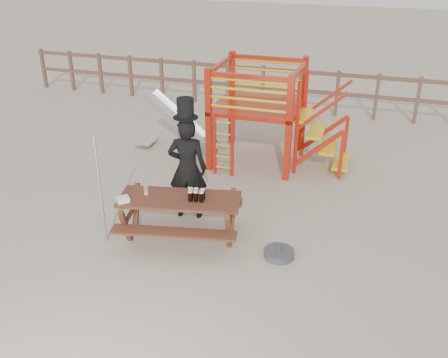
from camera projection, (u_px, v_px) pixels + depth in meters
ground at (187, 247)px, 7.76m from camera, size 60.00×60.00×0.00m
back_fence at (281, 84)px, 13.42m from camera, size 15.09×0.09×1.20m
playground_fort at (254, 111)px, 10.31m from camera, size 4.71×1.84×2.10m
picnic_table at (180, 213)px, 7.79m from camera, size 2.08×1.62×0.72m
man_with_hat at (187, 166)px, 8.22m from camera, size 0.72×0.54×2.09m
metal_pole at (100, 191)px, 7.49m from camera, size 0.04×0.04×1.79m
parasol_base at (279, 254)px, 7.50m from camera, size 0.46×0.46×0.19m
paper_bag at (123, 200)px, 7.54m from camera, size 0.23×0.23×0.08m
stout_pints at (196, 195)px, 7.58m from camera, size 0.27×0.19×0.17m
empty_glasses at (146, 190)px, 7.75m from camera, size 0.07×0.07×0.15m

